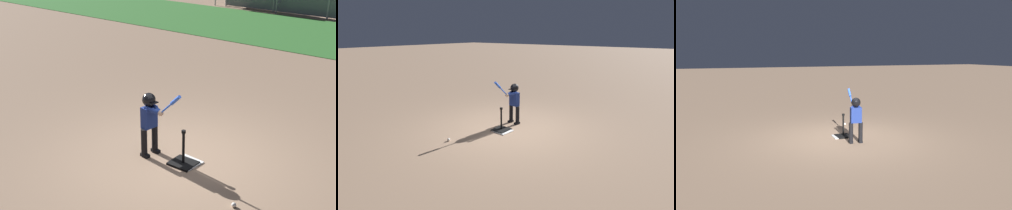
{
  "view_description": "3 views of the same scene",
  "coord_description": "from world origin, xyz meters",
  "views": [
    {
      "loc": [
        4.44,
        -5.96,
        4.03
      ],
      "look_at": [
        -0.36,
        0.16,
        0.91
      ],
      "focal_mm": 50.0,
      "sensor_mm": 36.0,
      "label": 1
    },
    {
      "loc": [
        5.5,
        4.11,
        2.62
      ],
      "look_at": [
        -0.14,
        -0.19,
        0.64
      ],
      "focal_mm": 28.0,
      "sensor_mm": 36.0,
      "label": 2
    },
    {
      "loc": [
        -8.12,
        3.14,
        2.33
      ],
      "look_at": [
        -0.03,
        -0.04,
        0.94
      ],
      "focal_mm": 35.0,
      "sensor_mm": 36.0,
      "label": 3
    }
  ],
  "objects": [
    {
      "name": "ground_plane",
      "position": [
        0.0,
        0.0,
        0.0
      ],
      "size": [
        90.0,
        90.0,
        0.0
      ],
      "primitive_type": "plane",
      "color": "#93755B"
    },
    {
      "name": "home_plate",
      "position": [
        0.21,
        -0.03,
        0.01
      ],
      "size": [
        0.47,
        0.47,
        0.02
      ],
      "primitive_type": "cube",
      "rotation": [
        0.0,
        0.0,
        -0.08
      ],
      "color": "white",
      "rests_on": "ground_plane"
    },
    {
      "name": "batting_tee",
      "position": [
        0.19,
        -0.1,
        0.08
      ],
      "size": [
        0.45,
        0.4,
        0.66
      ],
      "color": "black",
      "rests_on": "ground_plane"
    },
    {
      "name": "batter_child",
      "position": [
        -0.49,
        -0.18,
        0.76
      ],
      "size": [
        0.89,
        0.38,
        1.35
      ],
      "color": "black",
      "rests_on": "ground_plane"
    },
    {
      "name": "baseball",
      "position": [
        1.56,
        -0.69,
        0.04
      ],
      "size": [
        0.07,
        0.07,
        0.07
      ],
      "primitive_type": "sphere",
      "color": "white",
      "rests_on": "ground_plane"
    }
  ]
}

